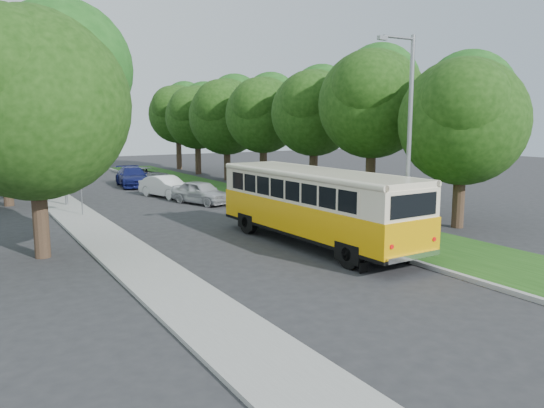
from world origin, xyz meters
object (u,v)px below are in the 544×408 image
car_blue (133,177)px  vintage_bus (315,207)px  car_grey (146,176)px  lamppost_near (407,138)px  lamppost_far (61,136)px  car_silver (201,192)px  car_white (166,187)px

car_blue → vintage_bus: bearing=-81.8°
vintage_bus → car_blue: 23.20m
car_blue → car_grey: car_blue is taller
car_grey → car_blue: bearing=-160.5°
vintage_bus → car_blue: size_ratio=2.04×
lamppost_near → lamppost_far: (-8.91, 18.50, -0.25)m
vintage_bus → car_silver: vintage_bus is taller
car_white → vintage_bus: bearing=-105.6°
lamppost_near → car_grey: size_ratio=1.72×
car_silver → car_grey: 11.99m
lamppost_near → car_silver: (-1.57, 15.42, -3.66)m
vintage_bus → car_grey: vintage_bus is taller
car_silver → car_grey: bearing=68.9°
car_silver → car_grey: car_silver is taller
lamppost_near → car_silver: 15.93m
lamppost_near → car_blue: lamppost_near is taller
lamppost_far → car_grey: (7.70, 8.91, -3.47)m
car_white → car_grey: car_white is taller
car_blue → car_silver: bearing=-77.7°
lamppost_far → car_grey: bearing=49.2°
lamppost_far → vintage_bus: lamppost_far is taller
car_silver → car_blue: size_ratio=0.81×
car_silver → lamppost_far: bearing=137.8°
vintage_bus → car_blue: (-0.71, 23.18, -0.81)m
car_white → car_blue: size_ratio=0.83×
car_white → car_grey: 8.22m
lamppost_far → car_grey: size_ratio=1.61×
car_white → lamppost_far: bearing=169.6°
car_grey → vintage_bus: bearing=-113.0°
lamppost_near → car_white: lamppost_near is taller
car_silver → car_blue: car_blue is taller
lamppost_far → car_white: 7.37m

